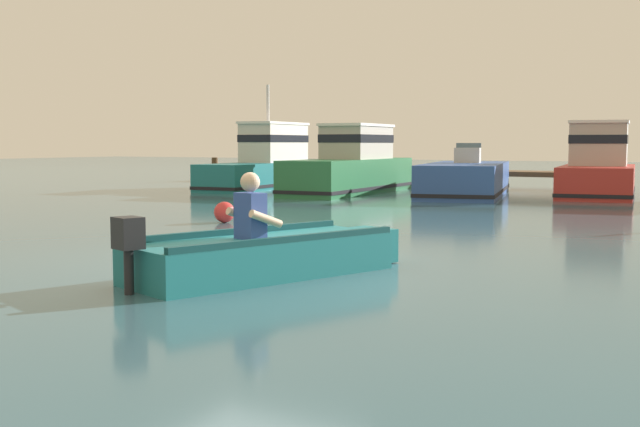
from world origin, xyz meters
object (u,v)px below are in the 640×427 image
moored_boat_red (598,169)px  rowboat_with_person (266,254)px  moored_boat_teal (269,164)px  moored_boat_blue (465,180)px  moored_boat_green (352,167)px  mooring_buoy (224,212)px

moored_boat_red → rowboat_with_person: bearing=-92.2°
rowboat_with_person → moored_boat_teal: 18.08m
moored_boat_teal → moored_boat_red: bearing=5.2°
moored_boat_teal → moored_boat_blue: 7.17m
rowboat_with_person → moored_boat_green: 15.42m
rowboat_with_person → mooring_buoy: rowboat_with_person is taller
moored_boat_green → moored_boat_blue: size_ratio=1.02×
moored_boat_teal → mooring_buoy: bearing=-60.7°
moored_boat_green → moored_boat_blue: moored_boat_green is taller
moored_boat_teal → mooring_buoy: (5.81, -10.37, -0.62)m
moored_boat_green → moored_boat_red: 7.12m
moored_boat_teal → mooring_buoy: size_ratio=16.80×
moored_boat_green → mooring_buoy: (2.13, -9.36, -0.59)m
rowboat_with_person → moored_boat_green: moored_boat_green is taller
moored_boat_blue → moored_boat_red: moored_boat_red is taller
moored_boat_blue → moored_boat_red: (3.38, 1.52, 0.34)m
moored_boat_blue → mooring_buoy: moored_boat_blue is taller
moored_boat_blue → moored_boat_green: bearing=-172.5°
moored_boat_teal → moored_boat_blue: moored_boat_teal is taller
moored_boat_green → mooring_buoy: size_ratio=15.88×
mooring_buoy → moored_boat_green: bearing=102.8°
moored_boat_green → mooring_buoy: moored_boat_green is taller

